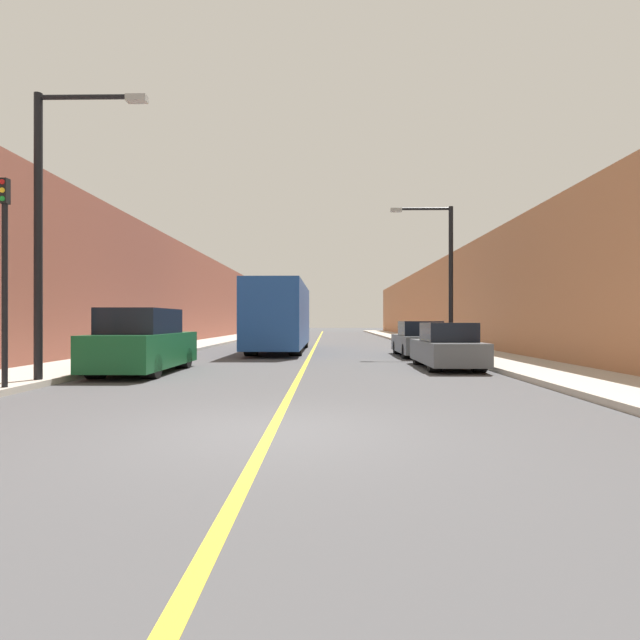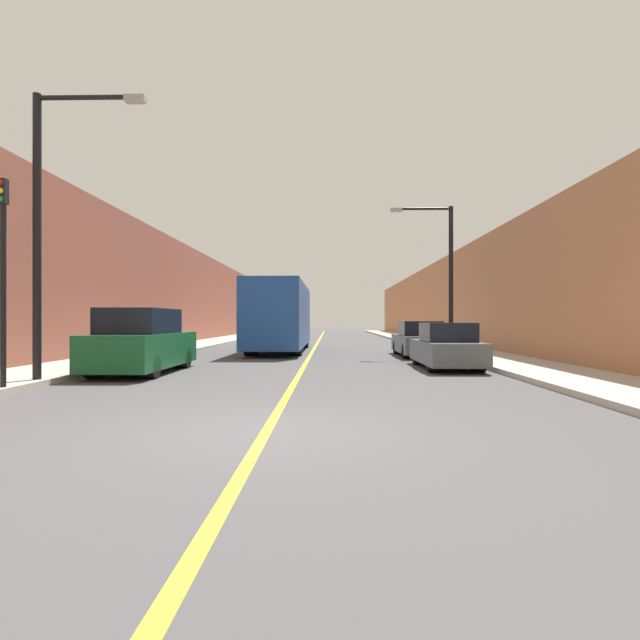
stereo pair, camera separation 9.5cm
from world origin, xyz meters
name	(u,v)px [view 1 (the left image)]	position (x,y,z in m)	size (l,w,h in m)	color
ground_plane	(271,432)	(0.00, 0.00, 0.00)	(200.00, 200.00, 0.00)	#474749
sidewalk_left	(218,341)	(-7.43, 30.00, 0.08)	(2.89, 72.00, 0.15)	#B2AA9E
sidewalk_right	(417,341)	(7.43, 30.00, 0.08)	(2.89, 72.00, 0.15)	#B2AA9E
building_row_left	(172,297)	(-10.87, 30.00, 3.38)	(4.00, 72.00, 6.77)	brown
building_row_right	(464,301)	(10.87, 30.00, 3.02)	(4.00, 72.00, 6.03)	#B2724C
road_center_line	(317,342)	(0.00, 30.00, 0.00)	(0.16, 72.00, 0.01)	gold
bus	(280,316)	(-1.66, 18.72, 1.84)	(2.58, 10.81, 3.45)	#1E4793
parked_suv_left	(143,343)	(-4.80, 7.89, 0.90)	(1.94, 4.92, 1.96)	#145128
car_right_near	(447,348)	(4.80, 9.57, 0.69)	(1.75, 4.24, 1.53)	#51565B
car_right_mid	(419,341)	(4.88, 15.15, 0.71)	(1.88, 4.64, 1.57)	#51565B
street_lamp_left	(49,214)	(-6.02, 4.94, 4.21)	(2.78, 0.24, 7.02)	black
street_lamp_right	(445,268)	(6.00, 15.09, 3.95)	(2.78, 0.24, 6.52)	black
traffic_light	(5,274)	(-6.18, 3.53, 2.61)	(0.16, 0.18, 4.52)	black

